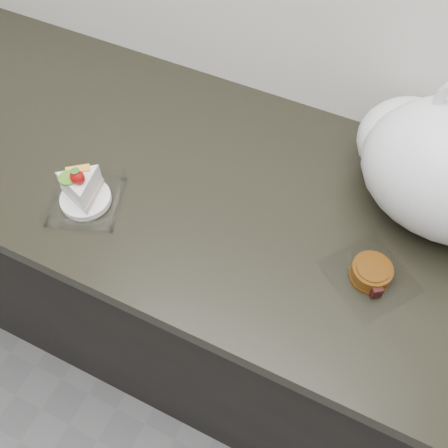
# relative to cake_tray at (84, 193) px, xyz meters

# --- Properties ---
(counter) EXTENTS (2.04, 0.64, 0.90)m
(counter) POSITION_rel_cake_tray_xyz_m (0.23, 0.16, -0.48)
(counter) COLOR black
(counter) RESTS_ON ground
(cake_tray) EXTENTS (0.18, 0.18, 0.11)m
(cake_tray) POSITION_rel_cake_tray_xyz_m (0.00, 0.00, 0.00)
(cake_tray) COLOR white
(cake_tray) RESTS_ON counter
(mooncake_wrap) EXTENTS (0.20, 0.20, 0.04)m
(mooncake_wrap) POSITION_rel_cake_tray_xyz_m (0.57, 0.08, -0.02)
(mooncake_wrap) COLOR white
(mooncake_wrap) RESTS_ON counter
(plastic_bag) EXTENTS (0.44, 0.38, 0.32)m
(plastic_bag) POSITION_rel_cake_tray_xyz_m (0.63, 0.29, 0.10)
(plastic_bag) COLOR white
(plastic_bag) RESTS_ON counter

